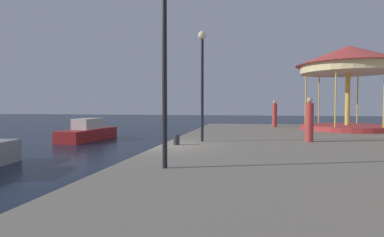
{
  "coord_description": "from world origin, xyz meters",
  "views": [
    {
      "loc": [
        3.45,
        -11.35,
        2.33
      ],
      "look_at": [
        0.3,
        4.84,
        1.61
      ],
      "focal_mm": 28.7,
      "sensor_mm": 36.0,
      "label": 1
    }
  ],
  "objects_px": {
    "person_mid_promenade": "(309,121)",
    "bollard_north": "(177,140)",
    "motorboat_red": "(88,132)",
    "lamp_post_mid_promenade": "(202,67)",
    "carousel": "(348,68)",
    "lamp_post_near_edge": "(164,41)",
    "person_near_carousel": "(275,114)"
  },
  "relations": [
    {
      "from": "person_mid_promenade",
      "to": "bollard_north",
      "type": "bearing_deg",
      "value": -158.88
    },
    {
      "from": "person_mid_promenade",
      "to": "motorboat_red",
      "type": "bearing_deg",
      "value": 158.58
    },
    {
      "from": "lamp_post_mid_promenade",
      "to": "motorboat_red",
      "type": "bearing_deg",
      "value": 145.71
    },
    {
      "from": "carousel",
      "to": "person_mid_promenade",
      "type": "height_order",
      "value": "carousel"
    },
    {
      "from": "bollard_north",
      "to": "lamp_post_near_edge",
      "type": "bearing_deg",
      "value": -79.76
    },
    {
      "from": "lamp_post_near_edge",
      "to": "lamp_post_mid_promenade",
      "type": "distance_m",
      "value": 5.62
    },
    {
      "from": "lamp_post_mid_promenade",
      "to": "bollard_north",
      "type": "xyz_separation_m",
      "value": [
        -0.81,
        -1.26,
        -2.93
      ]
    },
    {
      "from": "motorboat_red",
      "to": "person_near_carousel",
      "type": "height_order",
      "value": "person_near_carousel"
    },
    {
      "from": "lamp_post_mid_promenade",
      "to": "bollard_north",
      "type": "bearing_deg",
      "value": -122.71
    },
    {
      "from": "bollard_north",
      "to": "person_mid_promenade",
      "type": "distance_m",
      "value": 5.65
    },
    {
      "from": "carousel",
      "to": "person_near_carousel",
      "type": "bearing_deg",
      "value": 154.46
    },
    {
      "from": "bollard_north",
      "to": "person_near_carousel",
      "type": "relative_size",
      "value": 0.21
    },
    {
      "from": "person_near_carousel",
      "to": "lamp_post_mid_promenade",
      "type": "bearing_deg",
      "value": -110.55
    },
    {
      "from": "lamp_post_near_edge",
      "to": "lamp_post_mid_promenade",
      "type": "relative_size",
      "value": 0.98
    },
    {
      "from": "carousel",
      "to": "lamp_post_mid_promenade",
      "type": "bearing_deg",
      "value": -135.52
    },
    {
      "from": "lamp_post_near_edge",
      "to": "lamp_post_mid_promenade",
      "type": "height_order",
      "value": "lamp_post_mid_promenade"
    },
    {
      "from": "person_mid_promenade",
      "to": "person_near_carousel",
      "type": "bearing_deg",
      "value": 94.89
    },
    {
      "from": "carousel",
      "to": "bollard_north",
      "type": "distance_m",
      "value": 13.02
    },
    {
      "from": "carousel",
      "to": "person_mid_promenade",
      "type": "distance_m",
      "value": 8.33
    },
    {
      "from": "lamp_post_near_edge",
      "to": "person_mid_promenade",
      "type": "relative_size",
      "value": 2.43
    },
    {
      "from": "lamp_post_near_edge",
      "to": "lamp_post_mid_promenade",
      "type": "bearing_deg",
      "value": 89.81
    },
    {
      "from": "person_near_carousel",
      "to": "bollard_north",
      "type": "bearing_deg",
      "value": -112.06
    },
    {
      "from": "motorboat_red",
      "to": "bollard_north",
      "type": "bearing_deg",
      "value": -42.38
    },
    {
      "from": "lamp_post_near_edge",
      "to": "person_mid_promenade",
      "type": "bearing_deg",
      "value": 55.14
    },
    {
      "from": "motorboat_red",
      "to": "person_mid_promenade",
      "type": "distance_m",
      "value": 14.08
    },
    {
      "from": "carousel",
      "to": "person_mid_promenade",
      "type": "bearing_deg",
      "value": -116.35
    },
    {
      "from": "carousel",
      "to": "lamp_post_mid_promenade",
      "type": "relative_size",
      "value": 1.35
    },
    {
      "from": "carousel",
      "to": "bollard_north",
      "type": "height_order",
      "value": "carousel"
    },
    {
      "from": "carousel",
      "to": "lamp_post_mid_promenade",
      "type": "distance_m",
      "value": 11.07
    },
    {
      "from": "carousel",
      "to": "bollard_north",
      "type": "relative_size",
      "value": 15.6
    },
    {
      "from": "bollard_north",
      "to": "lamp_post_mid_promenade",
      "type": "bearing_deg",
      "value": 57.29
    },
    {
      "from": "lamp_post_mid_promenade",
      "to": "bollard_north",
      "type": "relative_size",
      "value": 11.56
    }
  ]
}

